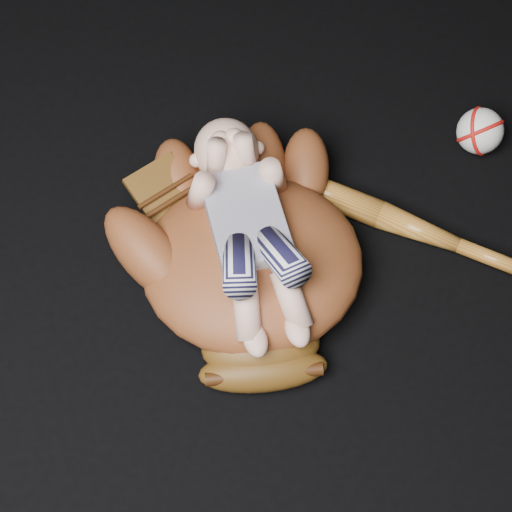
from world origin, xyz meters
name	(u,v)px	position (x,y,z in m)	size (l,w,h in m)	color
baseball_glove	(252,256)	(-0.12, 0.02, 0.07)	(0.42, 0.48, 0.15)	#5F2B14
newborn_baby	(251,232)	(-0.12, 0.03, 0.13)	(0.17, 0.38, 0.15)	#E2AA92
baseball_bat	(397,221)	(0.13, 0.02, 0.02)	(0.05, 0.50, 0.05)	#A1611F
baseball	(480,131)	(0.34, 0.11, 0.04)	(0.08, 0.08, 0.08)	white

